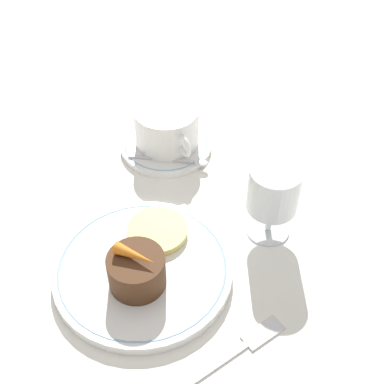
% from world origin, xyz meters
% --- Properties ---
extents(ground_plane, '(3.00, 3.00, 0.00)m').
position_xyz_m(ground_plane, '(0.00, 0.00, 0.00)').
color(ground_plane, white).
extents(dinner_plate, '(0.22, 0.22, 0.01)m').
position_xyz_m(dinner_plate, '(0.03, -0.04, 0.01)').
color(dinner_plate, white).
rests_on(dinner_plate, ground_plane).
extents(saucer, '(0.14, 0.14, 0.01)m').
position_xyz_m(saucer, '(-0.17, 0.09, 0.01)').
color(saucer, white).
rests_on(saucer, ground_plane).
extents(coffee_cup, '(0.13, 0.10, 0.06)m').
position_xyz_m(coffee_cup, '(-0.17, 0.10, 0.04)').
color(coffee_cup, white).
rests_on(coffee_cup, saucer).
extents(spoon, '(0.08, 0.11, 0.00)m').
position_xyz_m(spoon, '(-0.13, 0.09, 0.01)').
color(spoon, silver).
rests_on(spoon, saucer).
extents(wine_glass, '(0.07, 0.07, 0.11)m').
position_xyz_m(wine_glass, '(0.05, 0.14, 0.07)').
color(wine_glass, silver).
rests_on(wine_glass, ground_plane).
extents(fork, '(0.04, 0.18, 0.01)m').
position_xyz_m(fork, '(0.18, 0.00, 0.00)').
color(fork, silver).
rests_on(fork, ground_plane).
extents(dessert_cake, '(0.07, 0.07, 0.05)m').
position_xyz_m(dessert_cake, '(0.05, -0.05, 0.04)').
color(dessert_cake, '#4C2D19').
rests_on(dessert_cake, dinner_plate).
extents(carrot_garnish, '(0.05, 0.04, 0.02)m').
position_xyz_m(carrot_garnish, '(0.05, -0.05, 0.07)').
color(carrot_garnish, orange).
rests_on(carrot_garnish, dessert_cake).
extents(pineapple_slice, '(0.08, 0.08, 0.01)m').
position_xyz_m(pineapple_slice, '(-0.01, 0.00, 0.02)').
color(pineapple_slice, '#EFE075').
rests_on(pineapple_slice, dinner_plate).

